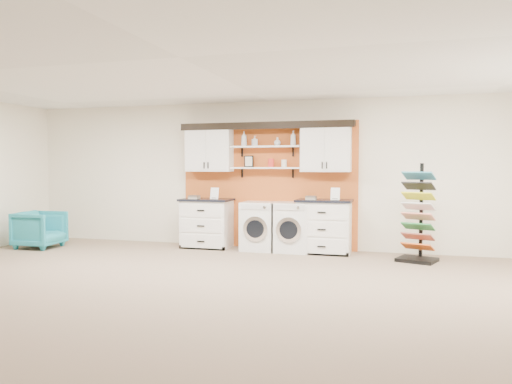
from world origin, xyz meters
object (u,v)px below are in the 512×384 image
(washer, at_px, (260,226))
(base_cabinet_right, at_px, (324,226))
(dryer, at_px, (293,227))
(sample_rack, at_px, (418,230))
(base_cabinet_left, at_px, (207,223))
(armchair, at_px, (40,229))

(washer, bearing_deg, base_cabinet_right, 0.16)
(dryer, bearing_deg, washer, 180.00)
(washer, xyz_separation_m, sample_rack, (2.79, -0.35, 0.07))
(base_cabinet_left, bearing_deg, dryer, -0.12)
(base_cabinet_right, relative_size, sample_rack, 0.61)
(base_cabinet_left, bearing_deg, armchair, -163.08)
(washer, distance_m, armchair, 4.23)
(base_cabinet_right, relative_size, armchair, 1.28)
(armchair, bearing_deg, sample_rack, -87.81)
(dryer, bearing_deg, sample_rack, -9.18)
(base_cabinet_right, bearing_deg, base_cabinet_left, 180.00)
(washer, height_order, armchair, washer)
(dryer, height_order, armchair, dryer)
(base_cabinet_right, relative_size, dryer, 1.10)
(dryer, bearing_deg, base_cabinet_right, 0.33)
(base_cabinet_right, bearing_deg, dryer, -179.67)
(dryer, xyz_separation_m, sample_rack, (2.17, -0.35, 0.07))
(sample_rack, xyz_separation_m, armchair, (-6.91, -0.58, -0.17))
(dryer, bearing_deg, base_cabinet_left, 179.88)
(dryer, xyz_separation_m, armchair, (-4.74, -0.93, -0.10))
(base_cabinet_left, bearing_deg, sample_rack, -5.26)
(base_cabinet_left, xyz_separation_m, base_cabinet_right, (2.26, -0.00, 0.01))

